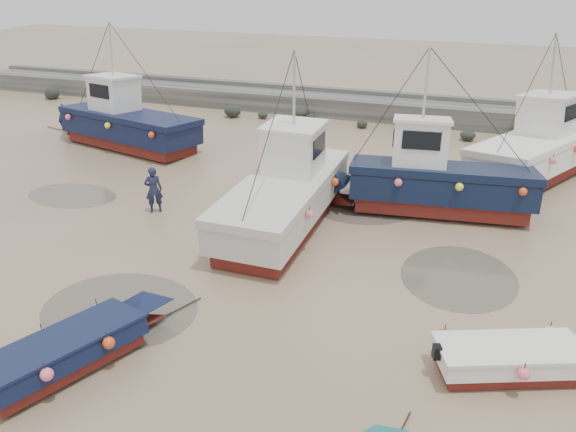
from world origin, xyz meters
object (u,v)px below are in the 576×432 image
cabin_boat_3 (544,147)px  person (156,211)px  cabin_boat_1 (289,188)px  cabin_boat_0 (120,121)px  dinghy_1 (77,344)px  dinghy_3 (524,355)px  cabin_boat_2 (426,179)px

cabin_boat_3 → person: cabin_boat_3 is taller
cabin_boat_1 → person: size_ratio=6.10×
cabin_boat_1 → cabin_boat_0: bearing=153.0°
cabin_boat_1 → person: (-5.26, -0.99, -1.30)m
dinghy_1 → dinghy_3: (10.35, 3.09, 0.01)m
person → dinghy_1: bearing=73.6°
cabin_boat_0 → person: cabin_boat_0 is taller
dinghy_3 → cabin_boat_3: cabin_boat_3 is taller
dinghy_1 → cabin_boat_3: 21.50m
cabin_boat_1 → cabin_boat_2: (4.71, 2.53, 0.04)m
cabin_boat_0 → cabin_boat_2: bearing=-88.6°
dinghy_3 → cabin_boat_2: size_ratio=0.54×
dinghy_3 → person: dinghy_3 is taller
cabin_boat_0 → cabin_boat_1: (11.49, -6.00, -0.01)m
cabin_boat_1 → cabin_boat_3: (9.35, 8.54, 0.03)m
cabin_boat_1 → cabin_boat_3: size_ratio=1.17×
dinghy_1 → cabin_boat_0: 18.14m
dinghy_1 → cabin_boat_0: bearing=144.7°
dinghy_3 → person: size_ratio=2.94×
dinghy_1 → cabin_boat_2: cabin_boat_2 is taller
cabin_boat_2 → cabin_boat_3: same height
dinghy_3 → cabin_boat_3: (1.22, 15.02, 0.78)m
dinghy_3 → cabin_boat_0: cabin_boat_0 is taller
dinghy_1 → cabin_boat_1: size_ratio=0.53×
cabin_boat_1 → cabin_boat_3: same height
dinghy_3 → cabin_boat_1: (-8.13, 6.48, 0.75)m
dinghy_3 → person: (-13.39, 5.49, -0.55)m
dinghy_3 → person: 14.48m
cabin_boat_2 → person: 10.67m
cabin_boat_0 → cabin_boat_2: 16.57m
cabin_boat_0 → cabin_boat_3: 21.00m
cabin_boat_2 → cabin_boat_3: size_ratio=1.05×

